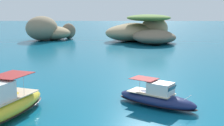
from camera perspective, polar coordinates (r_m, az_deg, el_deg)
The scene contains 3 objects.
islet_large at distance 81.02m, azimuth 5.76°, elevation 6.05°, with size 22.12×23.98×7.24m.
islet_small at distance 86.25m, azimuth -12.21°, elevation 6.22°, with size 14.36×15.73×6.73m.
motorboat_navy at distance 27.38m, azimuth 8.59°, elevation -6.69°, with size 7.66×6.36×2.43m.
Camera 1 is at (0.70, -14.12, 8.78)m, focal length 47.58 mm.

